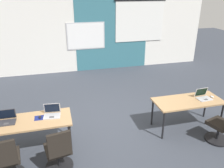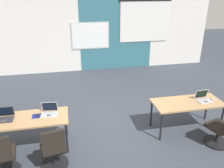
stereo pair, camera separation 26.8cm
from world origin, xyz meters
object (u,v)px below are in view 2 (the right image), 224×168
object	(u,v)px
laptop_near_left_end	(5,117)
mouse_near_left_inner	(37,115)
laptop_near_left_inner	(49,112)
chair_near_left_end	(2,159)
desk_near_left	(28,121)
laptop_near_right_end	(203,98)
mouse_near_right_end	(213,99)
chair_near_left_inner	(54,151)
desk_near_right	(187,104)
chair_near_right_end	(222,130)

from	to	relation	value
laptop_near_left_end	mouse_near_left_inner	bearing A→B (deg)	-0.07
laptop_near_left_inner	chair_near_left_end	bearing A→B (deg)	-128.36
desk_near_left	laptop_near_right_end	distance (m)	3.89
desk_near_left	mouse_near_left_inner	distance (m)	0.21
mouse_near_right_end	chair_near_left_inner	distance (m)	3.72
laptop_near_left_inner	mouse_near_left_inner	bearing A→B (deg)	-163.96
chair_near_left_end	chair_near_left_inner	size ratio (longest dim) A/B	1.00
mouse_near_left_inner	chair_near_left_inner	bearing A→B (deg)	-67.70
mouse_near_left_inner	laptop_near_left_inner	bearing A→B (deg)	9.51
desk_near_left	chair_near_left_end	bearing A→B (deg)	-117.66
chair_near_left_end	laptop_near_right_end	bearing A→B (deg)	-178.52
mouse_near_right_end	chair_near_left_inner	xyz separation A→B (m)	(-3.64, -0.69, -0.36)
laptop_near_left_inner	laptop_near_left_end	bearing A→B (deg)	-171.38
desk_near_right	laptop_near_left_inner	distance (m)	3.07
desk_near_left	laptop_near_left_end	xyz separation A→B (m)	(-0.43, 0.06, 0.11)
laptop_near_left_end	desk_near_left	bearing A→B (deg)	-7.38
mouse_near_right_end	laptop_near_left_inner	world-z (taller)	laptop_near_left_inner
desk_near_left	laptop_near_left_inner	xyz separation A→B (m)	(0.43, 0.09, 0.11)
laptop_near_right_end	chair_near_left_end	bearing A→B (deg)	-174.80
desk_near_left	mouse_near_right_end	distance (m)	4.13
mouse_near_left_inner	chair_near_left_inner	size ratio (longest dim) A/B	0.11
desk_near_left	mouse_near_right_end	size ratio (longest dim) A/B	15.05
chair_near_left_end	chair_near_right_end	size ratio (longest dim) A/B	1.00
laptop_near_right_end	mouse_near_right_end	size ratio (longest dim) A/B	3.30
laptop_near_left_end	laptop_near_left_inner	bearing A→B (deg)	2.82
chair_near_left_end	chair_near_right_end	world-z (taller)	same
chair_near_left_end	chair_near_left_inner	world-z (taller)	same
chair_near_left_end	laptop_near_right_end	world-z (taller)	laptop_near_right_end
chair_near_left_inner	laptop_near_left_inner	bearing A→B (deg)	-95.64
desk_near_left	chair_near_right_end	world-z (taller)	chair_near_right_end
laptop_near_right_end	laptop_near_left_inner	size ratio (longest dim) A/B	0.98
chair_near_left_end	laptop_near_right_end	distance (m)	4.35
mouse_near_right_end	laptop_near_left_inner	xyz separation A→B (m)	(-3.70, 0.09, 0.03)
desk_near_right	chair_near_left_inner	world-z (taller)	chair_near_left_inner
laptop_near_left_end	mouse_near_right_end	distance (m)	4.56
laptop_near_left_inner	desk_near_right	bearing A→B (deg)	4.81
desk_near_left	chair_near_right_end	xyz separation A→B (m)	(3.93, -0.72, -0.28)
laptop_near_left_end	laptop_near_left_inner	size ratio (longest dim) A/B	0.93
chair_near_left_end	chair_near_left_inner	xyz separation A→B (m)	(0.87, 0.02, 0.00)
chair_near_left_end	mouse_near_right_end	size ratio (longest dim) A/B	8.65
laptop_near_right_end	desk_near_left	bearing A→B (deg)	175.71
desk_near_right	laptop_near_left_end	world-z (taller)	laptop_near_left_end
desk_near_left	chair_near_left_end	distance (m)	0.86
laptop_near_left_end	desk_near_right	bearing A→B (deg)	-0.15
desk_near_right	chair_near_left_inner	bearing A→B (deg)	-166.97
desk_near_right	mouse_near_left_inner	size ratio (longest dim) A/B	15.96
laptop_near_left_end	chair_near_right_end	xyz separation A→B (m)	(4.36, -0.78, -0.39)
desk_near_left	laptop_near_left_end	size ratio (longest dim) A/B	4.80
chair_near_left_end	laptop_near_left_inner	size ratio (longest dim) A/B	2.56
chair_near_left_end	laptop_near_left_inner	xyz separation A→B (m)	(0.80, 0.81, 0.39)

